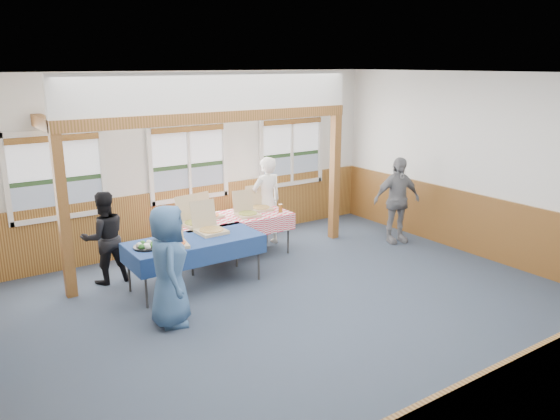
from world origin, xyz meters
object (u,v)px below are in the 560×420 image
object	(u,v)px
woman_white	(267,201)
person_grey	(397,200)
table_right	(232,219)
woman_black	(104,238)
table_left	(195,242)
man_blue	(169,266)

from	to	relation	value
woman_white	person_grey	size ratio (longest dim) A/B	1.02
table_right	woman_black	bearing A→B (deg)	-179.76
table_left	woman_black	world-z (taller)	woman_black
woman_white	table_right	bearing A→B (deg)	18.46
table_left	woman_white	xyz separation A→B (m)	(2.00, 1.08, 0.13)
woman_white	man_blue	world-z (taller)	woman_white
man_blue	person_grey	xyz separation A→B (m)	(4.94, 0.79, 0.01)
woman_white	woman_black	size ratio (longest dim) A/B	1.15
woman_white	person_grey	bearing A→B (deg)	149.09
woman_black	man_blue	xyz separation A→B (m)	(0.26, -1.90, 0.08)
table_left	table_right	world-z (taller)	same
table_right	woman_black	size ratio (longest dim) A/B	1.46
man_blue	table_left	bearing A→B (deg)	-21.79
woman_white	man_blue	distance (m)	3.50
table_left	table_right	size ratio (longest dim) A/B	1.04
woman_black	man_blue	distance (m)	1.92
woman_white	woman_black	bearing A→B (deg)	2.88
table_left	table_right	xyz separation A→B (m)	(1.08, 0.77, 0.00)
woman_white	man_blue	bearing A→B (deg)	35.99
woman_black	man_blue	bearing A→B (deg)	98.54
table_right	woman_white	bearing A→B (deg)	22.68
table_right	man_blue	bearing A→B (deg)	-133.32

